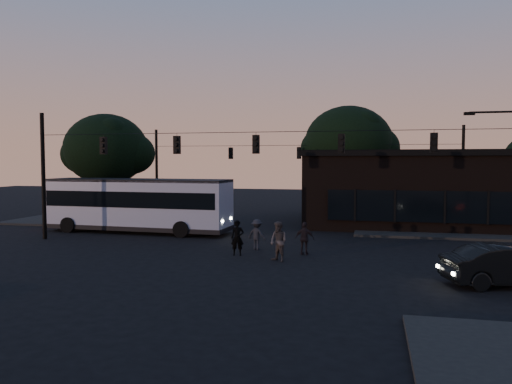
% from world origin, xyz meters
% --- Properties ---
extents(ground, '(120.00, 120.00, 0.00)m').
position_xyz_m(ground, '(0.00, 0.00, 0.00)').
color(ground, black).
rests_on(ground, ground).
extents(sidewalk_far_right, '(14.00, 10.00, 0.15)m').
position_xyz_m(sidewalk_far_right, '(12.00, 14.00, 0.07)').
color(sidewalk_far_right, black).
rests_on(sidewalk_far_right, ground).
extents(sidewalk_far_left, '(14.00, 10.00, 0.15)m').
position_xyz_m(sidewalk_far_left, '(-14.00, 14.00, 0.07)').
color(sidewalk_far_left, black).
rests_on(sidewalk_far_left, ground).
extents(building, '(15.40, 10.41, 5.40)m').
position_xyz_m(building, '(9.00, 15.97, 2.71)').
color(building, black).
rests_on(building, ground).
extents(tree_behind, '(7.60, 7.60, 9.43)m').
position_xyz_m(tree_behind, '(4.00, 22.00, 6.19)').
color(tree_behind, black).
rests_on(tree_behind, ground).
extents(tree_left, '(6.40, 6.40, 8.30)m').
position_xyz_m(tree_left, '(-14.00, 13.00, 5.57)').
color(tree_left, black).
rests_on(tree_left, ground).
extents(signal_rig_near, '(26.24, 0.30, 7.50)m').
position_xyz_m(signal_rig_near, '(0.00, 4.00, 4.45)').
color(signal_rig_near, black).
rests_on(signal_rig_near, ground).
extents(signal_rig_far, '(26.24, 0.30, 7.50)m').
position_xyz_m(signal_rig_far, '(0.00, 20.00, 4.20)').
color(signal_rig_far, black).
rests_on(signal_rig_far, ground).
extents(bus, '(12.49, 3.43, 3.49)m').
position_xyz_m(bus, '(-8.88, 7.90, 1.96)').
color(bus, '#8A92B0').
rests_on(bus, ground).
extents(car, '(4.98, 2.92, 1.55)m').
position_xyz_m(car, '(11.04, -2.02, 0.78)').
color(car, black).
rests_on(car, ground).
extents(pedestrian_a, '(0.71, 0.54, 1.75)m').
position_xyz_m(pedestrian_a, '(-0.37, 1.57, 0.87)').
color(pedestrian_a, black).
rests_on(pedestrian_a, ground).
extents(pedestrian_b, '(1.15, 1.10, 1.86)m').
position_xyz_m(pedestrian_b, '(1.88, 0.57, 0.93)').
color(pedestrian_b, '#3B3636').
rests_on(pedestrian_b, ground).
extents(pedestrian_c, '(1.00, 0.51, 1.64)m').
position_xyz_m(pedestrian_c, '(2.84, 2.50, 0.82)').
color(pedestrian_c, black).
rests_on(pedestrian_c, ground).
extents(pedestrian_d, '(1.17, 0.89, 1.61)m').
position_xyz_m(pedestrian_d, '(0.22, 3.31, 0.81)').
color(pedestrian_d, black).
rests_on(pedestrian_d, ground).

